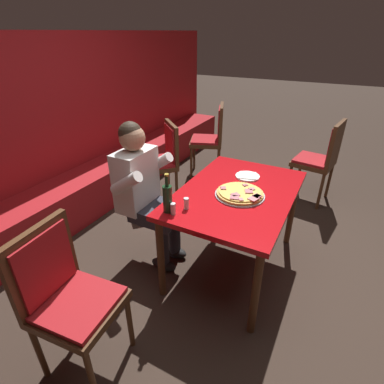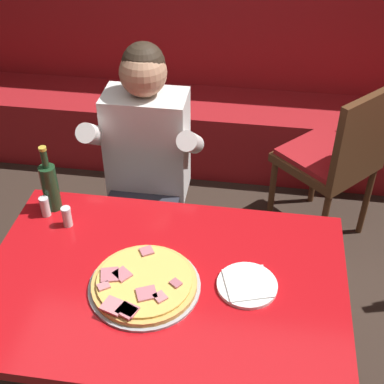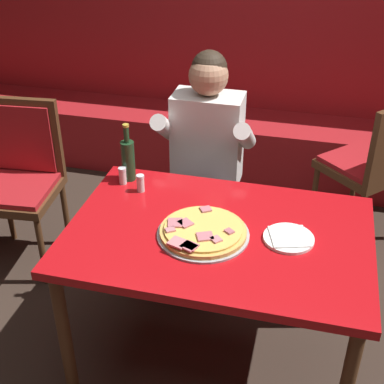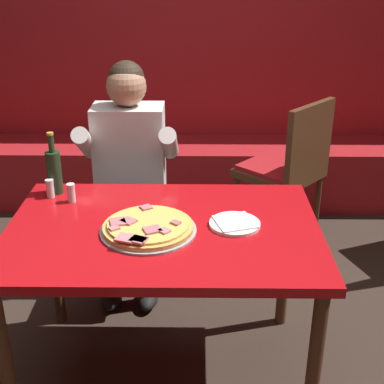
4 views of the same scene
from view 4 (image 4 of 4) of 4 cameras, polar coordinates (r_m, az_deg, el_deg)
ground_plane at (r=2.63m, az=-2.71°, el=-18.50°), size 24.00×24.00×0.00m
booth_wall_panel at (r=4.19m, az=-1.30°, el=12.87°), size 6.80×0.16×1.90m
booth_bench at (r=4.09m, az=-1.35°, el=2.03°), size 6.46×0.48×0.46m
main_dining_table at (r=2.23m, az=-3.05°, el=-5.63°), size 1.28×0.86×0.76m
pizza at (r=2.14m, az=-4.74°, el=-3.80°), size 0.39×0.39×0.05m
plate_white_paper at (r=2.19m, az=4.57°, el=-3.38°), size 0.21×0.21×0.02m
beer_bottle at (r=2.52m, az=-14.49°, el=2.23°), size 0.07×0.07×0.29m
shaker_red_pepper_flakes at (r=2.50m, az=-14.89°, el=0.28°), size 0.04×0.04×0.09m
shaker_parmesan at (r=2.44m, az=-12.75°, el=-0.18°), size 0.04×0.04×0.09m
diner_seated_blue_shirt at (r=2.90m, az=-6.78°, el=2.26°), size 0.53×0.53×1.27m
dining_chair_far_right at (r=3.38m, az=10.43°, el=3.07°), size 0.62×0.62×0.98m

